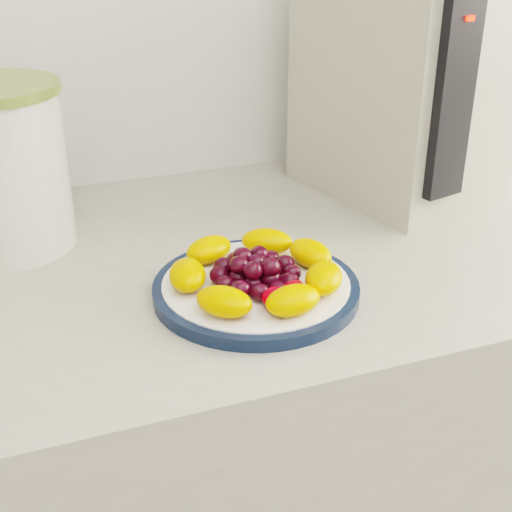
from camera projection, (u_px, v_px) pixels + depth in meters
name	position (u px, v px, depth m)	size (l,w,h in m)	color
counter	(253.00, 500.00, 1.13)	(3.50, 0.60, 0.90)	#A39E8D
plate_rim	(256.00, 289.00, 0.81)	(0.24, 0.24, 0.01)	#0C1A31
plate_face	(256.00, 288.00, 0.81)	(0.21, 0.21, 0.02)	white
canister	(1.00, 173.00, 0.89)	(0.17, 0.17, 0.20)	#48651F
appliance_body	(400.00, 77.00, 1.04)	(0.20, 0.28, 0.35)	#A6A28E
appliance_panel	(452.00, 99.00, 0.90)	(0.06, 0.02, 0.26)	black
appliance_led	(470.00, 18.00, 0.85)	(0.01, 0.01, 0.01)	#FF0C05
fruit_plate	(259.00, 271.00, 0.80)	(0.20, 0.20, 0.04)	#FF8D00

